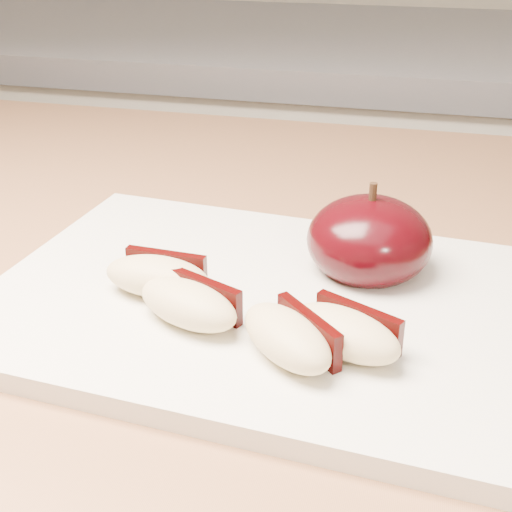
# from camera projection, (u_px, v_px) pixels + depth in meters

# --- Properties ---
(back_cabinet) EXTENTS (2.40, 0.62, 0.94)m
(back_cabinet) POSITION_uv_depth(u_px,v_px,m) (371.00, 296.00, 1.31)
(back_cabinet) COLOR silver
(back_cabinet) RESTS_ON ground
(cutting_board) EXTENTS (0.34, 0.26, 0.01)m
(cutting_board) POSITION_uv_depth(u_px,v_px,m) (256.00, 302.00, 0.43)
(cutting_board) COLOR silver
(cutting_board) RESTS_ON island_counter
(apple_half) EXTENTS (0.08, 0.08, 0.07)m
(apple_half) POSITION_uv_depth(u_px,v_px,m) (369.00, 240.00, 0.45)
(apple_half) COLOR black
(apple_half) RESTS_ON cutting_board
(apple_wedge_a) EXTENTS (0.07, 0.04, 0.02)m
(apple_wedge_a) POSITION_uv_depth(u_px,v_px,m) (158.00, 275.00, 0.42)
(apple_wedge_a) COLOR #D2BA85
(apple_wedge_a) RESTS_ON cutting_board
(apple_wedge_b) EXTENTS (0.07, 0.05, 0.02)m
(apple_wedge_b) POSITION_uv_depth(u_px,v_px,m) (190.00, 303.00, 0.39)
(apple_wedge_b) COLOR #D2BA85
(apple_wedge_b) RESTS_ON cutting_board
(apple_wedge_c) EXTENTS (0.07, 0.07, 0.02)m
(apple_wedge_c) POSITION_uv_depth(u_px,v_px,m) (289.00, 337.00, 0.36)
(apple_wedge_c) COLOR #D2BA85
(apple_wedge_c) RESTS_ON cutting_board
(apple_wedge_d) EXTENTS (0.07, 0.06, 0.02)m
(apple_wedge_d) POSITION_uv_depth(u_px,v_px,m) (346.00, 332.00, 0.37)
(apple_wedge_d) COLOR #D2BA85
(apple_wedge_d) RESTS_ON cutting_board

